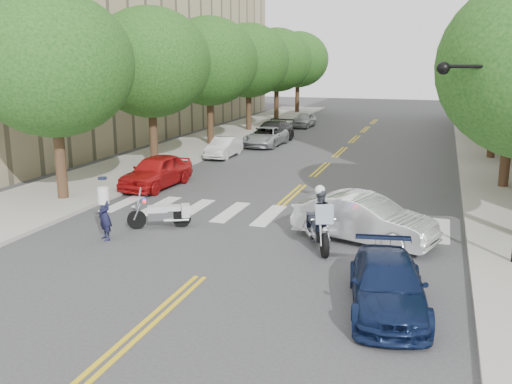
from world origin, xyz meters
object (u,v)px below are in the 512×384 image
at_px(convertible, 364,219).
at_px(sedan_blue, 388,285).
at_px(motorcycle_parked, 165,214).
at_px(officer_standing, 105,215).
at_px(motorcycle_police, 319,220).

relative_size(convertible, sedan_blue, 1.09).
bearing_deg(motorcycle_parked, officer_standing, 118.58).
xyz_separation_m(motorcycle_police, officer_standing, (-6.79, -1.44, -0.05)).
height_order(motorcycle_police, sedan_blue, motorcycle_police).
height_order(officer_standing, convertible, officer_standing).
relative_size(motorcycle_police, officer_standing, 1.40).
distance_m(convertible, sedan_blue, 5.15).
bearing_deg(motorcycle_police, sedan_blue, 99.35).
distance_m(motorcycle_police, officer_standing, 6.94).
relative_size(motorcycle_police, sedan_blue, 0.55).
relative_size(motorcycle_parked, officer_standing, 1.22).
xyz_separation_m(officer_standing, sedan_blue, (9.29, -2.56, -0.23)).
distance_m(motorcycle_parked, officer_standing, 2.24).
xyz_separation_m(motorcycle_police, sedan_blue, (2.50, -4.00, -0.27)).
relative_size(officer_standing, sedan_blue, 0.40).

